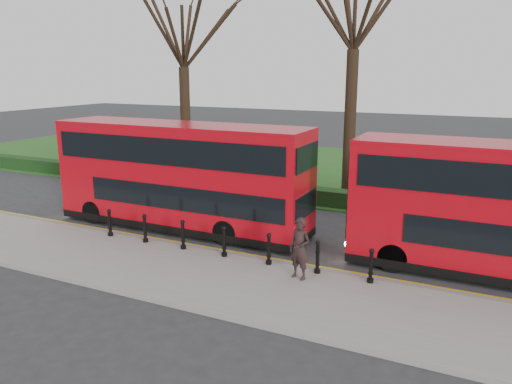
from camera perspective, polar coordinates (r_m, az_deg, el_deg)
The scene contains 11 objects.
ground at distance 18.57m, azimuth -4.10°, elevation -5.94°, with size 120.00×120.00×0.00m, color #28282B.
pavement at distance 16.19m, azimuth -9.41°, elevation -8.87°, with size 60.00×4.00×0.15m, color gray.
kerb at distance 17.74m, azimuth -5.71°, elevation -6.69°, with size 60.00×0.25×0.16m, color slate.
grass_verge at distance 32.00m, azimuth 9.30°, elevation 2.39°, with size 60.00×18.00×0.06m, color #1F541C.
hedge at distance 24.34m, azimuth 3.82°, elevation -0.17°, with size 60.00×0.90×0.80m, color black.
yellow_line_outer at distance 18.01m, azimuth -5.20°, elevation -6.60°, with size 60.00×0.10×0.01m, color yellow.
yellow_line_inner at distance 18.17m, azimuth -4.88°, elevation -6.40°, with size 60.00×0.10×0.01m, color yellow.
tree_left at distance 30.29m, azimuth -8.40°, elevation 17.88°, with size 7.47×7.47×11.67m.
bollard_row at distance 16.82m, azimuth -3.67°, elevation -5.73°, with size 10.01×0.15×1.00m.
bus_lead at distance 20.06m, azimuth -8.61°, elevation 1.74°, with size 10.61×2.44×4.22m.
pedestrian at distance 14.97m, azimuth 5.01°, elevation -6.47°, with size 0.69×0.45×1.88m, color black.
Camera 1 is at (8.73, -15.15, 6.27)m, focal length 35.00 mm.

